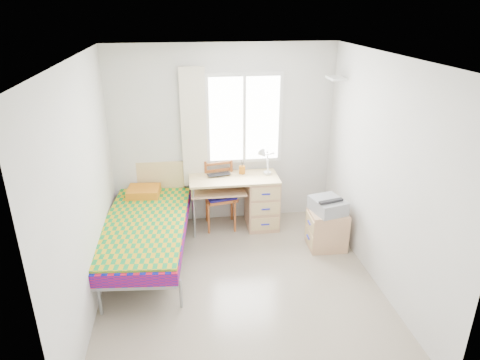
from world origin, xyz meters
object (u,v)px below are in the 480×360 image
at_px(chair, 220,191).
at_px(cabinet, 327,229).
at_px(bed, 145,225).
at_px(printer, 328,205).
at_px(desk, 257,199).

distance_m(chair, cabinet, 1.61).
distance_m(bed, cabinet, 2.40).
xyz_separation_m(chair, cabinet, (1.35, -0.82, -0.28)).
bearing_deg(chair, printer, -42.09).
relative_size(bed, chair, 2.35).
relative_size(desk, printer, 2.47).
distance_m(cabinet, printer, 0.36).
xyz_separation_m(chair, printer, (1.34, -0.82, 0.08)).
xyz_separation_m(bed, chair, (1.04, 0.75, 0.08)).
bearing_deg(bed, desk, 28.08).
height_order(chair, cabinet, chair).
relative_size(chair, cabinet, 1.85).
bearing_deg(desk, bed, -156.71).
xyz_separation_m(desk, printer, (0.81, -0.73, 0.20)).
height_order(desk, chair, chair).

